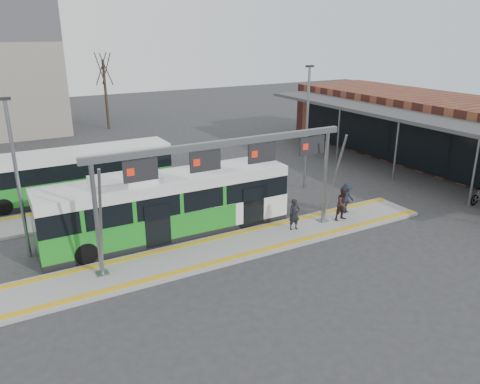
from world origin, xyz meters
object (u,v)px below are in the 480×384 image
(passenger_a, at_px, (294,214))
(passenger_b, at_px, (343,204))
(passenger_c, at_px, (347,198))
(gantry, at_px, (228,162))
(hero_bus, at_px, (168,206))

(passenger_a, bearing_deg, passenger_b, 4.03)
(passenger_b, xyz_separation_m, passenger_c, (0.90, 0.74, -0.04))
(gantry, bearing_deg, passenger_a, -1.73)
(gantry, distance_m, hero_bus, 4.37)
(passenger_a, relative_size, passenger_b, 0.90)
(passenger_c, bearing_deg, passenger_a, 176.09)
(hero_bus, distance_m, passenger_a, 6.55)
(gantry, xyz_separation_m, passenger_a, (3.81, -0.12, -3.32))
(passenger_a, xyz_separation_m, passenger_b, (3.08, -0.27, 0.09))
(hero_bus, xyz_separation_m, passenger_c, (9.83, -2.39, -0.57))
(gantry, bearing_deg, hero_bus, 126.58)
(passenger_a, bearing_deg, passenger_c, 15.82)
(passenger_b, bearing_deg, passenger_c, 41.68)
(passenger_b, distance_m, passenger_c, 1.17)
(passenger_a, height_order, passenger_b, passenger_b)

